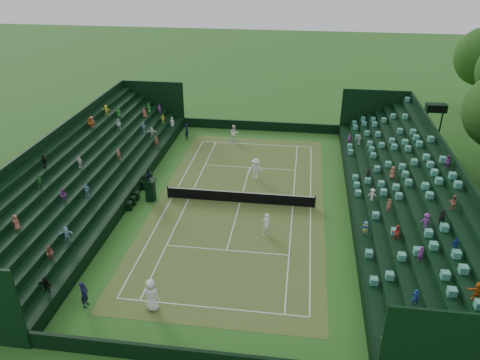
{
  "coord_description": "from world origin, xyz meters",
  "views": [
    {
      "loc": [
        4.36,
        -31.46,
        18.29
      ],
      "look_at": [
        0.0,
        0.0,
        2.0
      ],
      "focal_mm": 35.0,
      "sensor_mm": 36.0,
      "label": 1
    }
  ],
  "objects_px": {
    "umpire_chair": "(150,188)",
    "player_near_east": "(266,224)",
    "player_far_west": "(234,134)",
    "tennis_net": "(240,197)",
    "player_near_west": "(151,295)",
    "player_far_east": "(256,169)"
  },
  "relations": [
    {
      "from": "player_far_west",
      "to": "player_far_east",
      "type": "distance_m",
      "value": 8.52
    },
    {
      "from": "tennis_net",
      "to": "player_far_east",
      "type": "relative_size",
      "value": 6.2
    },
    {
      "from": "tennis_net",
      "to": "player_far_west",
      "type": "height_order",
      "value": "player_far_west"
    },
    {
      "from": "tennis_net",
      "to": "player_far_east",
      "type": "bearing_deg",
      "value": 79.96
    },
    {
      "from": "player_far_west",
      "to": "player_near_west",
      "type": "bearing_deg",
      "value": -116.39
    },
    {
      "from": "umpire_chair",
      "to": "player_near_east",
      "type": "distance_m",
      "value": 10.11
    },
    {
      "from": "umpire_chair",
      "to": "player_far_east",
      "type": "relative_size",
      "value": 1.41
    },
    {
      "from": "player_near_east",
      "to": "player_far_west",
      "type": "xyz_separation_m",
      "value": [
        -4.71,
        16.44,
        0.03
      ]
    },
    {
      "from": "umpire_chair",
      "to": "player_far_east",
      "type": "height_order",
      "value": "umpire_chair"
    },
    {
      "from": "umpire_chair",
      "to": "player_near_west",
      "type": "height_order",
      "value": "umpire_chair"
    },
    {
      "from": "player_near_west",
      "to": "player_far_west",
      "type": "xyz_separation_m",
      "value": [
        0.9,
        24.68,
        -0.11
      ]
    },
    {
      "from": "player_near_east",
      "to": "player_far_east",
      "type": "xyz_separation_m",
      "value": [
        -1.66,
        8.48,
        0.08
      ]
    },
    {
      "from": "tennis_net",
      "to": "umpire_chair",
      "type": "xyz_separation_m",
      "value": [
        -7.02,
        -0.58,
        0.61
      ]
    },
    {
      "from": "player_near_west",
      "to": "player_near_east",
      "type": "height_order",
      "value": "player_near_west"
    },
    {
      "from": "tennis_net",
      "to": "player_near_east",
      "type": "bearing_deg",
      "value": -59.95
    },
    {
      "from": "tennis_net",
      "to": "umpire_chair",
      "type": "height_order",
      "value": "umpire_chair"
    },
    {
      "from": "umpire_chair",
      "to": "player_near_west",
      "type": "relative_size",
      "value": 1.33
    },
    {
      "from": "player_near_west",
      "to": "player_near_east",
      "type": "xyz_separation_m",
      "value": [
        5.6,
        8.23,
        -0.14
      ]
    },
    {
      "from": "player_near_east",
      "to": "player_far_east",
      "type": "bearing_deg",
      "value": -110.52
    },
    {
      "from": "player_near_east",
      "to": "player_far_west",
      "type": "height_order",
      "value": "player_far_west"
    },
    {
      "from": "player_far_east",
      "to": "tennis_net",
      "type": "bearing_deg",
      "value": -123.23
    },
    {
      "from": "player_near_west",
      "to": "player_far_east",
      "type": "relative_size",
      "value": 1.06
    }
  ]
}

